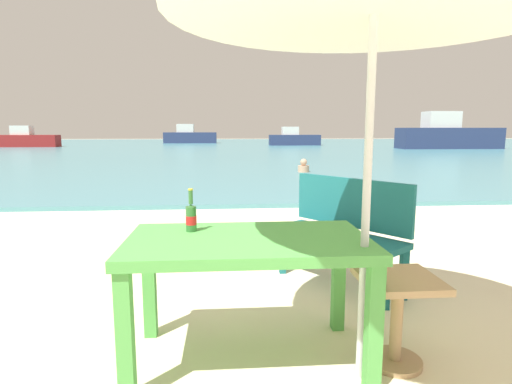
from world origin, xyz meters
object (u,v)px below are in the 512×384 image
at_px(boat_sailboat, 27,139).
at_px(bench_teal_center, 344,225).
at_px(swimmer_person, 304,167).
at_px(boat_tanker, 447,135).
at_px(picnic_table_green, 248,256).
at_px(boat_cargo_ship, 190,136).
at_px(boat_fishing_trawler, 294,139).
at_px(side_table_wood, 397,307).
at_px(beer_bottle_amber, 191,216).

bearing_deg(boat_sailboat, bench_teal_center, -61.25).
relative_size(swimmer_person, boat_sailboat, 0.09).
height_order(swimmer_person, boat_tanker, boat_tanker).
distance_m(picnic_table_green, bench_teal_center, 1.50).
distance_m(boat_cargo_ship, boat_fishing_trawler, 10.99).
bearing_deg(bench_teal_center, boat_sailboat, 118.75).
xyz_separation_m(picnic_table_green, boat_cargo_ship, (-3.48, 37.91, 0.08)).
bearing_deg(bench_teal_center, swimmer_person, 81.37).
height_order(picnic_table_green, side_table_wood, picnic_table_green).
distance_m(boat_tanker, boat_sailboat, 30.41).
relative_size(side_table_wood, boat_fishing_trawler, 0.13).
bearing_deg(bench_teal_center, side_table_wood, -92.41).
height_order(boat_cargo_ship, boat_sailboat, boat_cargo_ship).
bearing_deg(swimmer_person, bench_teal_center, -98.63).
bearing_deg(bench_teal_center, boat_cargo_ship, 96.83).
xyz_separation_m(swimmer_person, boat_tanker, (12.81, 14.86, 0.74)).
xyz_separation_m(side_table_wood, swimmer_person, (1.42, 10.29, -0.11)).
bearing_deg(swimmer_person, boat_sailboat, 130.88).
bearing_deg(boat_tanker, boat_sailboat, 170.54).
distance_m(beer_bottle_amber, boat_cargo_ship, 37.86).
bearing_deg(swimmer_person, beer_bottle_amber, -104.70).
height_order(bench_teal_center, swimmer_person, bench_teal_center).
bearing_deg(side_table_wood, boat_tanker, 60.51).
xyz_separation_m(bench_teal_center, boat_tanker, (14.17, 23.85, 0.44)).
distance_m(swimmer_person, boat_fishing_trawler, 21.79).
distance_m(side_table_wood, bench_teal_center, 1.31).
bearing_deg(boat_fishing_trawler, side_table_wood, -98.45).
distance_m(boat_tanker, boat_fishing_trawler, 11.61).
relative_size(boat_cargo_ship, boat_fishing_trawler, 1.19).
bearing_deg(boat_sailboat, boat_tanker, -9.46).
bearing_deg(boat_cargo_ship, boat_tanker, -34.72).
distance_m(beer_bottle_amber, boat_fishing_trawler, 32.09).
bearing_deg(boat_sailboat, picnic_table_green, -63.60).
xyz_separation_m(swimmer_person, boat_sailboat, (-17.19, 19.86, 0.41)).
relative_size(side_table_wood, boat_tanker, 0.08).
bearing_deg(beer_bottle_amber, boat_sailboat, 116.00).
distance_m(side_table_wood, swimmer_person, 10.39).
height_order(boat_tanker, boat_fishing_trawler, boat_tanker).
bearing_deg(swimmer_person, boat_cargo_ship, 101.75).
xyz_separation_m(picnic_table_green, swimmer_person, (2.28, 10.18, -0.41)).
relative_size(picnic_table_green, boat_sailboat, 0.32).
bearing_deg(boat_sailboat, boat_cargo_ship, 34.55).
height_order(boat_fishing_trawler, boat_sailboat, boat_sailboat).
height_order(boat_cargo_ship, boat_fishing_trawler, boat_cargo_ship).
relative_size(boat_fishing_trawler, boat_sailboat, 0.96).
height_order(beer_bottle_amber, boat_tanker, boat_tanker).
bearing_deg(picnic_table_green, bench_teal_center, 52.21).
height_order(picnic_table_green, beer_bottle_amber, beer_bottle_amber).
bearing_deg(bench_teal_center, beer_bottle_amber, -141.23).
xyz_separation_m(side_table_wood, boat_tanker, (14.23, 25.15, 0.63)).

